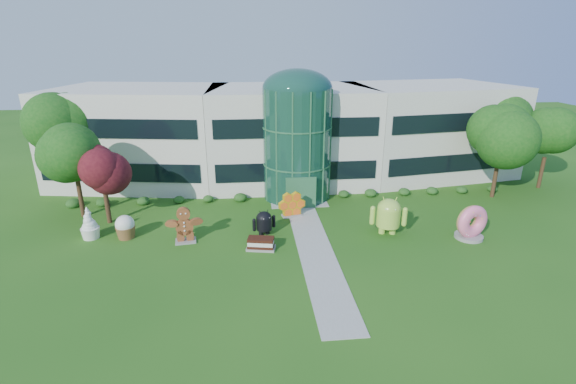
{
  "coord_description": "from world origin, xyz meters",
  "views": [
    {
      "loc": [
        -4.44,
        -24.1,
        13.51
      ],
      "look_at": [
        -1.41,
        6.0,
        2.6
      ],
      "focal_mm": 26.0,
      "sensor_mm": 36.0,
      "label": 1
    }
  ],
  "objects_px": {
    "android_black": "(264,221)",
    "gingerbread": "(184,225)",
    "android_green": "(389,214)",
    "donut": "(471,222)"
  },
  "relations": [
    {
      "from": "donut",
      "to": "android_black",
      "type": "bearing_deg",
      "value": 157.94
    },
    {
      "from": "donut",
      "to": "gingerbread",
      "type": "distance_m",
      "value": 20.57
    },
    {
      "from": "android_green",
      "to": "donut",
      "type": "relative_size",
      "value": 1.23
    },
    {
      "from": "gingerbread",
      "to": "android_green",
      "type": "bearing_deg",
      "value": -7.2
    },
    {
      "from": "android_black",
      "to": "donut",
      "type": "bearing_deg",
      "value": -27.87
    },
    {
      "from": "android_green",
      "to": "android_black",
      "type": "xyz_separation_m",
      "value": [
        -9.17,
        0.71,
        -0.53
      ]
    },
    {
      "from": "android_black",
      "to": "gingerbread",
      "type": "distance_m",
      "value": 5.71
    },
    {
      "from": "android_black",
      "to": "gingerbread",
      "type": "xyz_separation_m",
      "value": [
        -5.67,
        -0.63,
        0.27
      ]
    },
    {
      "from": "android_green",
      "to": "gingerbread",
      "type": "bearing_deg",
      "value": -167.89
    },
    {
      "from": "android_black",
      "to": "gingerbread",
      "type": "bearing_deg",
      "value": 166.41
    }
  ]
}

